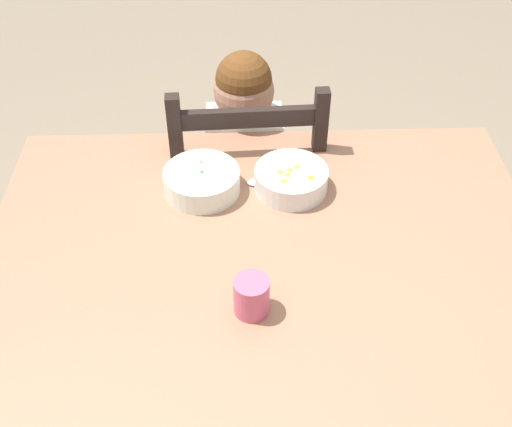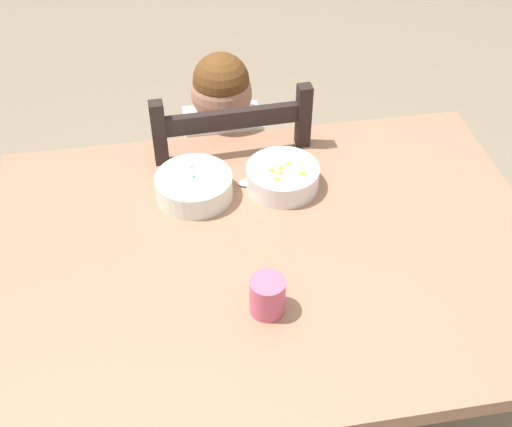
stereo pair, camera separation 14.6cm
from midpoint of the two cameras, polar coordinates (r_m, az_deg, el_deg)
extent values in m
plane|color=#81715D|center=(2.08, -1.27, -18.36)|extent=(8.00, 8.00, 0.00)
cube|color=#9F6E54|center=(1.47, -1.71, -3.69)|extent=(1.28, 0.92, 0.04)
cylinder|color=#9F6E54|center=(2.06, -18.89, -5.33)|extent=(0.07, 0.07, 0.73)
cylinder|color=#9F6E54|center=(2.12, 12.19, -1.79)|extent=(0.07, 0.07, 0.73)
cube|color=black|center=(2.08, -4.78, 1.33)|extent=(0.44, 0.44, 0.02)
cube|color=black|center=(2.39, -0.65, 0.64)|extent=(0.04, 0.04, 0.44)
cube|color=black|center=(2.37, -9.69, -0.65)|extent=(0.04, 0.04, 0.44)
cube|color=black|center=(2.13, 1.42, -5.99)|extent=(0.04, 0.04, 0.44)
cube|color=black|center=(2.10, -8.81, -7.53)|extent=(0.04, 0.04, 0.44)
cube|color=black|center=(1.80, 1.68, 4.44)|extent=(0.04, 0.04, 0.49)
cube|color=black|center=(1.76, -10.44, 2.79)|extent=(0.04, 0.04, 0.49)
cube|color=black|center=(1.67, -4.63, 8.25)|extent=(0.36, 0.04, 0.05)
cube|color=black|center=(1.76, -4.37, 4.27)|extent=(0.36, 0.04, 0.05)
cube|color=white|center=(1.95, -4.97, 4.55)|extent=(0.22, 0.14, 0.32)
sphere|color=#A8755E|center=(1.81, -5.41, 10.48)|extent=(0.17, 0.17, 0.17)
sphere|color=brown|center=(1.80, -5.49, 11.52)|extent=(0.16, 0.16, 0.16)
cylinder|color=#3F4C72|center=(2.12, -5.50, -6.00)|extent=(0.07, 0.07, 0.46)
cylinder|color=#3F4C72|center=(2.13, -2.55, -5.66)|extent=(0.07, 0.07, 0.46)
cylinder|color=white|center=(1.82, -8.88, 4.21)|extent=(0.06, 0.24, 0.13)
cylinder|color=white|center=(1.83, -0.74, 5.08)|extent=(0.06, 0.24, 0.13)
cylinder|color=white|center=(1.58, -8.14, 2.30)|extent=(0.19, 0.19, 0.06)
cylinder|color=white|center=(1.60, -8.05, 1.57)|extent=(0.08, 0.08, 0.01)
cylinder|color=#3C8D3E|center=(1.58, -8.17, 2.55)|extent=(0.15, 0.15, 0.03)
sphere|color=#3B883A|center=(1.57, -8.17, 2.99)|extent=(0.01, 0.01, 0.01)
sphere|color=#469142|center=(1.60, -8.32, 3.88)|extent=(0.01, 0.01, 0.01)
sphere|color=#378948|center=(1.57, -8.16, 3.06)|extent=(0.01, 0.01, 0.01)
cylinder|color=white|center=(1.60, -0.23, 3.15)|extent=(0.18, 0.18, 0.06)
cylinder|color=white|center=(1.61, -0.23, 2.43)|extent=(0.08, 0.08, 0.01)
cylinder|color=orange|center=(1.59, -0.23, 3.39)|extent=(0.15, 0.15, 0.03)
cube|color=orange|center=(1.57, -1.19, 3.59)|extent=(0.02, 0.02, 0.01)
cube|color=orange|center=(1.56, 1.52, 3.33)|extent=(0.02, 0.02, 0.01)
cube|color=orange|center=(1.58, -0.40, 3.84)|extent=(0.02, 0.02, 0.01)
cube|color=orange|center=(1.59, 0.23, 4.17)|extent=(0.02, 0.02, 0.01)
cube|color=orange|center=(1.57, -0.53, 3.39)|extent=(0.02, 0.02, 0.01)
cube|color=orange|center=(1.55, -0.80, 2.82)|extent=(0.02, 0.02, 0.01)
cube|color=silver|center=(1.64, -1.10, 3.09)|extent=(0.10, 0.03, 0.00)
ellipsoid|color=silver|center=(1.62, -3.36, 2.66)|extent=(0.05, 0.04, 0.01)
cylinder|color=#D05A79|center=(1.30, -2.20, -7.46)|extent=(0.07, 0.07, 0.08)
camera|label=1|loc=(0.07, 87.15, 2.57)|focal=45.17mm
camera|label=2|loc=(0.07, -92.85, -2.57)|focal=45.17mm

